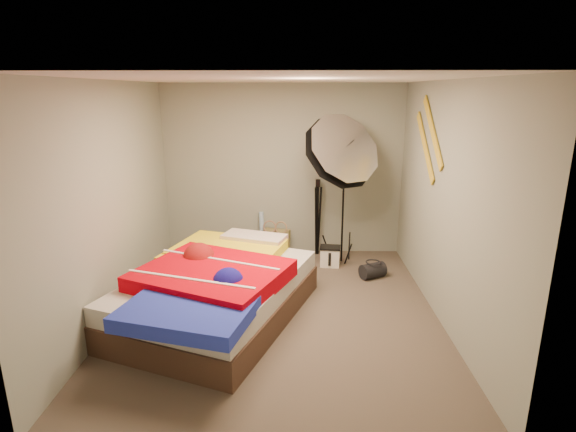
{
  "coord_description": "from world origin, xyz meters",
  "views": [
    {
      "loc": [
        0.2,
        -4.55,
        2.4
      ],
      "look_at": [
        0.1,
        0.6,
        0.95
      ],
      "focal_mm": 28.0,
      "sensor_mm": 36.0,
      "label": 1
    }
  ],
  "objects_px": {
    "photo_umbrella": "(339,153)",
    "camera_tripod": "(318,212)",
    "tote_bag": "(277,242)",
    "bed": "(217,289)",
    "wrapping_roll": "(262,233)",
    "camera_case": "(330,257)",
    "duffel_bag": "(373,270)"
  },
  "relations": [
    {
      "from": "camera_case",
      "to": "duffel_bag",
      "type": "height_order",
      "value": "camera_case"
    },
    {
      "from": "camera_tripod",
      "to": "wrapping_roll",
      "type": "bearing_deg",
      "value": 177.93
    },
    {
      "from": "bed",
      "to": "camera_tripod",
      "type": "distance_m",
      "value": 2.33
    },
    {
      "from": "tote_bag",
      "to": "camera_tripod",
      "type": "bearing_deg",
      "value": 16.79
    },
    {
      "from": "duffel_bag",
      "to": "camera_case",
      "type": "bearing_deg",
      "value": 115.8
    },
    {
      "from": "bed",
      "to": "photo_umbrella",
      "type": "bearing_deg",
      "value": 46.68
    },
    {
      "from": "wrapping_roll",
      "to": "duffel_bag",
      "type": "bearing_deg",
      "value": -30.96
    },
    {
      "from": "photo_umbrella",
      "to": "camera_tripod",
      "type": "height_order",
      "value": "photo_umbrella"
    },
    {
      "from": "tote_bag",
      "to": "photo_umbrella",
      "type": "bearing_deg",
      "value": -14.4
    },
    {
      "from": "bed",
      "to": "tote_bag",
      "type": "bearing_deg",
      "value": 74.15
    },
    {
      "from": "camera_case",
      "to": "duffel_bag",
      "type": "xyz_separation_m",
      "value": [
        0.54,
        -0.4,
        -0.03
      ]
    },
    {
      "from": "camera_case",
      "to": "photo_umbrella",
      "type": "bearing_deg",
      "value": -1.05
    },
    {
      "from": "camera_case",
      "to": "camera_tripod",
      "type": "relative_size",
      "value": 0.23
    },
    {
      "from": "tote_bag",
      "to": "bed",
      "type": "height_order",
      "value": "bed"
    },
    {
      "from": "duffel_bag",
      "to": "bed",
      "type": "bearing_deg",
      "value": -176.56
    },
    {
      "from": "camera_case",
      "to": "camera_tripod",
      "type": "height_order",
      "value": "camera_tripod"
    },
    {
      "from": "duffel_bag",
      "to": "photo_umbrella",
      "type": "relative_size",
      "value": 0.15
    },
    {
      "from": "wrapping_roll",
      "to": "bed",
      "type": "height_order",
      "value": "bed"
    },
    {
      "from": "wrapping_roll",
      "to": "camera_tripod",
      "type": "distance_m",
      "value": 0.9
    },
    {
      "from": "duffel_bag",
      "to": "wrapping_roll",
      "type": "bearing_deg",
      "value": 121.82
    },
    {
      "from": "bed",
      "to": "wrapping_roll",
      "type": "bearing_deg",
      "value": 80.52
    },
    {
      "from": "wrapping_roll",
      "to": "camera_tripod",
      "type": "height_order",
      "value": "camera_tripod"
    },
    {
      "from": "camera_case",
      "to": "bed",
      "type": "relative_size",
      "value": 0.1
    },
    {
      "from": "tote_bag",
      "to": "camera_case",
      "type": "bearing_deg",
      "value": -16.36
    },
    {
      "from": "tote_bag",
      "to": "camera_case",
      "type": "height_order",
      "value": "tote_bag"
    },
    {
      "from": "camera_tripod",
      "to": "photo_umbrella",
      "type": "bearing_deg",
      "value": -63.36
    },
    {
      "from": "camera_case",
      "to": "bed",
      "type": "distance_m",
      "value": 2.02
    },
    {
      "from": "tote_bag",
      "to": "bed",
      "type": "bearing_deg",
      "value": -91.68
    },
    {
      "from": "tote_bag",
      "to": "bed",
      "type": "xyz_separation_m",
      "value": [
        -0.56,
        -1.97,
        0.13
      ]
    },
    {
      "from": "tote_bag",
      "to": "bed",
      "type": "relative_size",
      "value": 0.14
    },
    {
      "from": "tote_bag",
      "to": "photo_umbrella",
      "type": "relative_size",
      "value": 0.18
    },
    {
      "from": "wrapping_roll",
      "to": "photo_umbrella",
      "type": "relative_size",
      "value": 0.29
    }
  ]
}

